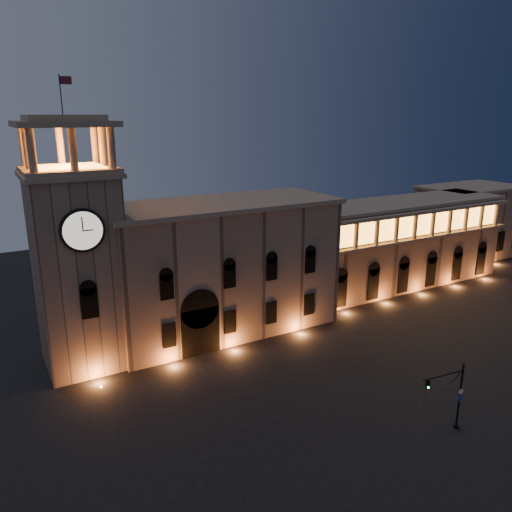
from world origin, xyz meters
The scene contains 6 objects.
ground centered at (0.00, 0.00, 0.00)m, with size 160.00×160.00×0.00m, color black.
government_building centered at (-2.08, 21.93, 8.77)m, with size 30.80×12.80×17.60m.
clock_tower centered at (-20.50, 20.98, 12.50)m, with size 9.80×9.80×32.40m.
colonnade_wing centered at (32.00, 23.92, 7.33)m, with size 40.60×11.50×14.50m.
secondary_building centered at (58.00, 30.00, 7.00)m, with size 20.00×12.00×14.00m, color #7F6451.
traffic_light centered at (6.05, -9.50, 3.52)m, with size 4.87×0.83×6.70m.
Camera 1 is at (-29.71, -35.64, 28.47)m, focal length 35.00 mm.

